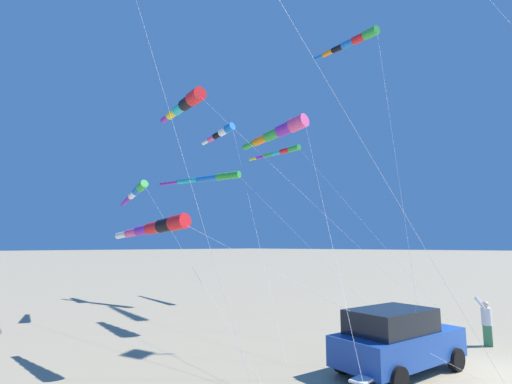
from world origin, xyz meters
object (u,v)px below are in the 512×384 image
(kite_windsock_checkered_midright, at_px, (185,104))
(kite_windsock_long_streamer_right, at_px, (280,152))
(kite_windsock_purple_drifting, at_px, (136,192))
(kite_windsock_long_streamer_left, at_px, (281,131))
(parked_car, at_px, (397,339))
(person_adult_flyer, at_px, (486,319))
(kite_windsock_teal_far_right, at_px, (158,227))
(kite_windsock_black_fish_shape, at_px, (209,178))
(kite_windsock_blue_topmost, at_px, (222,133))
(kite_windsock_yellow_midlevel, at_px, (352,42))

(kite_windsock_checkered_midright, height_order, kite_windsock_long_streamer_right, kite_windsock_checkered_midright)
(kite_windsock_purple_drifting, bearing_deg, kite_windsock_long_streamer_left, 115.93)
(parked_car, height_order, kite_windsock_long_streamer_right, kite_windsock_long_streamer_right)
(kite_windsock_checkered_midright, bearing_deg, person_adult_flyer, 115.21)
(kite_windsock_teal_far_right, xyz_separation_m, kite_windsock_long_streamer_left, (-7.15, -0.71, 4.93))
(kite_windsock_black_fish_shape, xyz_separation_m, kite_windsock_long_streamer_right, (-4.36, 2.61, 2.14))
(kite_windsock_blue_topmost, distance_m, kite_windsock_long_streamer_right, 4.53)
(kite_windsock_teal_far_right, xyz_separation_m, kite_windsock_yellow_midlevel, (-13.59, -0.24, 11.98))
(person_adult_flyer, relative_size, kite_windsock_black_fish_shape, 0.10)
(kite_windsock_long_streamer_right, bearing_deg, kite_windsock_teal_far_right, 24.92)
(kite_windsock_blue_topmost, xyz_separation_m, kite_windsock_yellow_midlevel, (-2.22, 9.60, 4.36))
(kite_windsock_teal_far_right, height_order, kite_windsock_checkered_midright, kite_windsock_checkered_midright)
(kite_windsock_teal_far_right, distance_m, kite_windsock_purple_drifting, 9.03)
(kite_windsock_teal_far_right, height_order, kite_windsock_long_streamer_right, kite_windsock_long_streamer_right)
(kite_windsock_teal_far_right, bearing_deg, kite_windsock_checkered_midright, -132.57)
(kite_windsock_checkered_midright, height_order, kite_windsock_yellow_midlevel, kite_windsock_yellow_midlevel)
(kite_windsock_teal_far_right, relative_size, kite_windsock_purple_drifting, 0.71)
(kite_windsock_yellow_midlevel, bearing_deg, kite_windsock_black_fish_shape, -66.10)
(kite_windsock_teal_far_right, bearing_deg, parked_car, 129.38)
(parked_car, distance_m, kite_windsock_checkered_midright, 14.46)
(kite_windsock_teal_far_right, xyz_separation_m, kite_windsock_blue_topmost, (-11.37, -9.84, 7.62))
(kite_windsock_yellow_midlevel, bearing_deg, parked_car, 33.68)
(kite_windsock_purple_drifting, bearing_deg, kite_windsock_black_fish_shape, -169.00)
(kite_windsock_yellow_midlevel, bearing_deg, person_adult_flyer, 62.67)
(person_adult_flyer, xyz_separation_m, kite_windsock_black_fish_shape, (0.26, -15.99, 7.25))
(parked_car, distance_m, kite_windsock_long_streamer_right, 18.02)
(kite_windsock_long_streamer_right, distance_m, kite_windsock_long_streamer_left, 9.05)
(kite_windsock_teal_far_right, bearing_deg, kite_windsock_purple_drifting, -114.57)
(parked_car, distance_m, person_adult_flyer, 5.37)
(kite_windsock_long_streamer_left, bearing_deg, kite_windsock_purple_drifting, -64.07)
(kite_windsock_checkered_midright, height_order, kite_windsock_long_streamer_left, kite_windsock_checkered_midright)
(kite_windsock_blue_topmost, xyz_separation_m, kite_windsock_checkered_midright, (6.95, 5.03, -1.04))
(person_adult_flyer, height_order, kite_windsock_checkered_midright, kite_windsock_checkered_midright)
(parked_car, height_order, kite_windsock_long_streamer_left, kite_windsock_long_streamer_left)
(kite_windsock_teal_far_right, xyz_separation_m, kite_windsock_long_streamer_right, (-14.01, -6.51, 6.05))
(kite_windsock_checkered_midright, height_order, kite_windsock_black_fish_shape, kite_windsock_checkered_midright)
(kite_windsock_purple_drifting, bearing_deg, parked_car, 94.37)
(parked_car, distance_m, kite_windsock_long_streamer_left, 10.77)
(parked_car, height_order, person_adult_flyer, parked_car)
(kite_windsock_yellow_midlevel, bearing_deg, kite_windsock_teal_far_right, 1.02)
(person_adult_flyer, height_order, kite_windsock_purple_drifting, kite_windsock_purple_drifting)
(kite_windsock_blue_topmost, height_order, kite_windsock_checkered_midright, kite_windsock_blue_topmost)
(parked_car, bearing_deg, kite_windsock_black_fish_shape, -108.58)
(parked_car, xyz_separation_m, kite_windsock_blue_topmost, (-6.69, -15.53, 10.98))
(person_adult_flyer, xyz_separation_m, kite_windsock_blue_topmost, (-1.46, -16.71, 10.96))
(kite_windsock_teal_far_right, bearing_deg, kite_windsock_blue_topmost, -139.13)
(kite_windsock_yellow_midlevel, xyz_separation_m, kite_windsock_long_streamer_left, (6.44, -0.47, -7.05))
(kite_windsock_blue_topmost, distance_m, kite_windsock_purple_drifting, 9.59)
(kite_windsock_teal_far_right, relative_size, kite_windsock_blue_topmost, 0.68)
(kite_windsock_black_fish_shape, bearing_deg, person_adult_flyer, 90.92)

